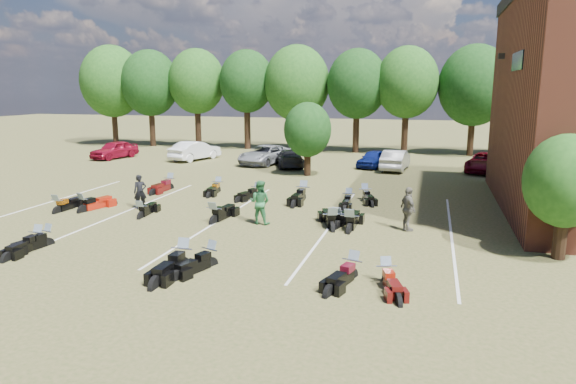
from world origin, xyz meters
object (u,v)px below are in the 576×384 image
(car_0, at_px, (114,150))
(person_grey, at_px, (408,209))
(person_green, at_px, (260,202))
(person_black, at_px, (140,192))
(car_4, at_px, (373,159))
(motorcycle_14, at_px, (170,189))
(motorcycle_3, at_px, (183,268))
(motorcycle_7, at_px, (84,212))

(car_0, height_order, person_grey, person_grey)
(person_green, bearing_deg, car_0, -38.02)
(person_black, height_order, person_grey, person_grey)
(car_4, xyz_separation_m, person_green, (-2.98, -17.67, 0.32))
(car_4, xyz_separation_m, person_black, (-9.53, -16.60, 0.21))
(motorcycle_14, bearing_deg, car_4, 51.91)
(car_0, relative_size, motorcycle_3, 1.75)
(car_0, xyz_separation_m, motorcycle_14, (10.97, -10.80, -0.74))
(car_4, bearing_deg, car_0, -161.62)
(person_black, relative_size, motorcycle_3, 0.69)
(person_green, relative_size, motorcycle_7, 0.81)
(motorcycle_7, distance_m, motorcycle_14, 6.33)
(person_grey, height_order, motorcycle_14, person_grey)
(car_4, distance_m, motorcycle_14, 15.81)
(motorcycle_3, bearing_deg, car_0, 128.21)
(car_4, height_order, person_grey, person_grey)
(car_0, xyz_separation_m, person_grey, (24.85, -16.16, 0.19))
(car_0, height_order, person_green, person_green)
(car_0, bearing_deg, motorcycle_14, -32.09)
(person_grey, relative_size, motorcycle_14, 0.78)
(person_black, xyz_separation_m, motorcycle_14, (-1.05, 4.87, -0.85))
(person_green, bearing_deg, motorcycle_3, 87.77)
(car_4, xyz_separation_m, motorcycle_3, (-3.64, -23.72, -0.64))
(person_green, xyz_separation_m, motorcycle_3, (-0.66, -6.05, -0.97))
(motorcycle_3, bearing_deg, motorcycle_14, 120.12)
(person_black, bearing_deg, motorcycle_3, -87.75)
(motorcycle_3, bearing_deg, motorcycle_7, 144.85)
(motorcycle_7, bearing_deg, person_green, -164.06)
(car_4, bearing_deg, person_green, -83.65)
(car_4, bearing_deg, motorcycle_7, -107.51)
(car_4, bearing_deg, person_grey, -63.14)
(person_green, distance_m, motorcycle_7, 8.91)
(person_green, height_order, motorcycle_7, person_green)
(person_grey, xyz_separation_m, motorcycle_14, (-13.89, 5.36, -0.93))
(person_grey, bearing_deg, car_0, 25.52)
(car_0, xyz_separation_m, person_green, (18.57, -16.75, 0.23))
(car_0, bearing_deg, person_green, -29.56)
(car_0, bearing_deg, person_grey, -20.56)
(motorcycle_3, relative_size, motorcycle_7, 1.03)
(person_grey, distance_m, motorcycle_14, 14.91)
(motorcycle_3, height_order, motorcycle_14, motorcycle_3)
(car_4, height_order, person_black, person_black)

